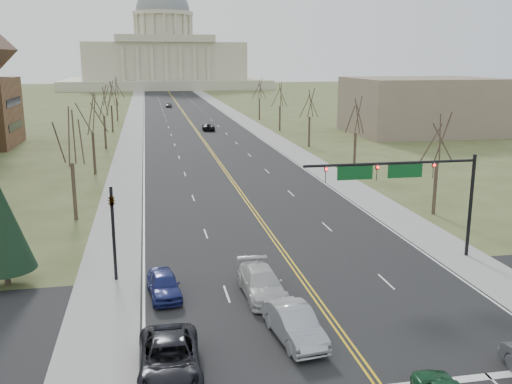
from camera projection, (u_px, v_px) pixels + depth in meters
name	position (u px, v px, depth m)	size (l,w,h in m)	color
ground	(372.00, 376.00, 24.91)	(600.00, 600.00, 0.00)	#445229
road	(188.00, 118.00, 130.05)	(20.00, 380.00, 0.01)	black
cross_road	(329.00, 316.00, 30.64)	(120.00, 14.00, 0.01)	black
sidewalk_left	(134.00, 119.00, 127.85)	(4.00, 380.00, 0.03)	gray
sidewalk_right	(240.00, 117.00, 132.24)	(4.00, 380.00, 0.03)	gray
center_line	(188.00, 118.00, 130.04)	(0.42, 380.00, 0.01)	gold
edge_line_left	(144.00, 119.00, 128.25)	(0.15, 380.00, 0.01)	silver
edge_line_right	(230.00, 118.00, 131.84)	(0.15, 380.00, 0.01)	silver
stop_bar	(488.00, 376.00, 24.86)	(9.50, 0.50, 0.01)	silver
capitol	(165.00, 56.00, 260.51)	(90.00, 60.00, 50.00)	#BDB59D
signal_mast	(404.00, 178.00, 37.85)	(12.12, 0.44, 7.20)	black
signal_left	(113.00, 223.00, 34.85)	(0.32, 0.36, 6.00)	black
tree_r_0	(439.00, 141.00, 49.17)	(3.74, 3.74, 8.50)	#35281F
tree_l_0	(70.00, 140.00, 47.24)	(3.96, 3.96, 9.00)	#35281F
tree_r_1	(356.00, 118.00, 68.29)	(3.74, 3.74, 8.50)	#35281F
tree_l_1	(92.00, 116.00, 66.36)	(3.96, 3.96, 9.00)	#35281F
tree_r_2	(310.00, 104.00, 87.41)	(3.74, 3.74, 8.50)	#35281F
tree_l_2	(103.00, 103.00, 85.47)	(3.96, 3.96, 9.00)	#35281F
tree_r_3	(280.00, 96.00, 106.52)	(3.74, 3.74, 8.50)	#35281F
tree_l_3	(111.00, 95.00, 104.59)	(3.96, 3.96, 9.00)	#35281F
tree_r_4	(259.00, 90.00, 125.64)	(3.74, 3.74, 8.50)	#35281F
tree_l_4	(116.00, 89.00, 123.70)	(3.96, 3.96, 9.00)	#35281F
conifer_l	(2.00, 226.00, 34.14)	(3.64, 3.64, 6.50)	#35281F
bldg_right_mass	(421.00, 106.00, 103.71)	(25.00, 20.00, 10.00)	#7B6557
car_sb_inner_lead	(294.00, 324.00, 27.94)	(1.74, 5.00, 1.65)	#96989D
car_sb_outer_lead	(170.00, 359.00, 24.73)	(2.68, 5.81, 1.61)	black
car_sb_inner_second	(262.00, 283.00, 33.11)	(2.21, 5.43, 1.58)	#BABABA
car_sb_outer_second	(164.00, 284.00, 33.05)	(1.72, 4.27, 1.46)	navy
car_far_nb	(208.00, 127.00, 108.55)	(2.19, 4.76, 1.32)	black
car_far_sb	(169.00, 105.00, 158.73)	(1.61, 4.01, 1.37)	#45474C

